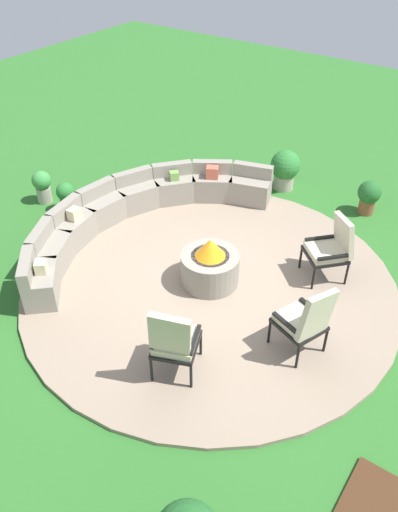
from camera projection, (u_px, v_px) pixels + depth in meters
The scene contains 11 objects.
ground_plane at pixel (210, 284), 7.81m from camera, with size 24.00×24.00×0.00m, color #2D6B28.
patio_circle at pixel (210, 282), 7.79m from camera, with size 5.64×5.64×0.06m, color gray.
fire_pit at pixel (210, 265), 7.59m from camera, with size 0.88×0.88×0.77m.
curved_stone_bench at pixel (136, 212), 8.80m from camera, with size 4.79×2.42×0.69m.
lounge_chair_front_left at pixel (174, 340), 6.02m from camera, with size 0.77×0.73×1.17m.
lounge_chair_front_right at pixel (306, 320), 6.32m from camera, with size 0.70×0.73×1.10m.
lounge_chair_back_left at pixel (332, 247), 7.57m from camera, with size 0.79×0.81×1.03m.
potted_plant_2 at pixel (369, 196), 9.20m from camera, with size 0.42×0.42×0.64m.
potted_plant_3 at pixel (285, 168), 9.87m from camera, with size 0.57×0.57×0.80m.
potted_plant_4 at pixel (42, 185), 9.52m from camera, with size 0.35×0.35×0.63m.
potted_plant_5 at pixel (66, 195), 9.29m from camera, with size 0.33×0.33×0.56m.
Camera 1 is at (-4.95, -3.30, 5.08)m, focal length 35.88 mm.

